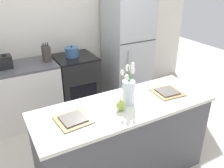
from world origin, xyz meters
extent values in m
cube|color=silver|center=(0.00, 2.00, 1.35)|extent=(5.20, 0.08, 2.70)
cube|color=#4C4C51|center=(0.00, 0.00, 0.43)|extent=(1.76, 0.62, 0.87)
cube|color=beige|center=(0.00, 0.00, 0.89)|extent=(1.80, 0.66, 0.03)
cube|color=black|center=(0.10, 1.60, 0.44)|extent=(0.60, 0.60, 0.88)
cube|color=black|center=(0.10, 1.60, 0.89)|extent=(0.60, 0.60, 0.02)
cube|color=black|center=(0.10, 1.30, 0.40)|extent=(0.42, 0.01, 0.29)
cube|color=#B7BABC|center=(1.05, 1.60, 0.87)|extent=(0.68, 0.64, 1.73)
cube|color=black|center=(1.05, 1.28, 1.07)|extent=(0.67, 0.01, 0.01)
cylinder|color=#B2B5B7|center=(0.86, 1.26, 0.59)|extent=(0.02, 0.02, 0.75)
cylinder|color=silver|center=(0.05, 0.01, 1.02)|extent=(0.12, 0.12, 0.24)
cylinder|color=#3D8438|center=(0.06, 0.01, 1.09)|extent=(0.06, 0.02, 0.26)
ellipsoid|color=white|center=(0.08, 0.00, 1.25)|extent=(0.04, 0.04, 0.06)
cylinder|color=#3D8438|center=(0.05, 0.03, 1.10)|extent=(0.02, 0.05, 0.28)
ellipsoid|color=white|center=(0.05, 0.05, 1.26)|extent=(0.04, 0.04, 0.07)
cylinder|color=#3D8438|center=(0.04, 0.01, 1.09)|extent=(0.10, 0.05, 0.24)
ellipsoid|color=white|center=(-0.01, 0.04, 1.23)|extent=(0.04, 0.04, 0.06)
cylinder|color=#3D8438|center=(0.04, 0.00, 1.08)|extent=(0.09, 0.06, 0.21)
ellipsoid|color=white|center=(0.00, -0.02, 1.20)|extent=(0.04, 0.04, 0.06)
cylinder|color=#3D8438|center=(0.05, -0.01, 1.13)|extent=(0.02, 0.06, 0.33)
ellipsoid|color=white|center=(0.06, -0.03, 1.31)|extent=(0.04, 0.04, 0.06)
ellipsoid|color=#9EBC47|center=(-0.09, -0.07, 0.95)|extent=(0.09, 0.09, 0.10)
cone|color=#9EBC47|center=(-0.09, -0.07, 1.01)|extent=(0.05, 0.05, 0.04)
cylinder|color=brown|center=(-0.09, -0.07, 1.03)|extent=(0.01, 0.01, 0.02)
cube|color=olive|center=(-0.53, -0.01, 0.91)|extent=(0.31, 0.31, 0.01)
cube|color=#514C47|center=(-0.53, -0.01, 0.92)|extent=(0.22, 0.22, 0.01)
cube|color=olive|center=(0.53, -0.01, 0.91)|extent=(0.31, 0.31, 0.01)
cube|color=#514C47|center=(0.53, -0.01, 0.92)|extent=(0.22, 0.22, 0.01)
cube|color=black|center=(-0.92, 1.62, 0.98)|extent=(0.26, 0.18, 0.17)
cube|color=black|center=(-0.87, 1.62, 1.07)|extent=(0.05, 0.11, 0.01)
cylinder|color=#386093|center=(0.07, 1.62, 0.97)|extent=(0.20, 0.20, 0.13)
cylinder|color=#386093|center=(0.07, 1.62, 1.04)|extent=(0.21, 0.21, 0.01)
sphere|color=black|center=(0.07, 1.62, 1.06)|extent=(0.02, 0.02, 0.02)
cube|color=#3D3833|center=(-0.32, 1.61, 1.01)|extent=(0.10, 0.14, 0.22)
cylinder|color=black|center=(-0.35, 1.61, 1.14)|extent=(0.01, 0.01, 0.05)
cylinder|color=black|center=(-0.32, 1.61, 1.14)|extent=(0.01, 0.01, 0.05)
cylinder|color=black|center=(-0.29, 1.61, 1.14)|extent=(0.01, 0.01, 0.05)
camera|label=1|loc=(-1.08, -1.68, 2.08)|focal=38.00mm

